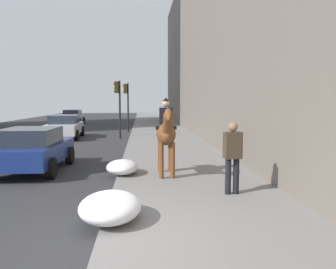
{
  "coord_description": "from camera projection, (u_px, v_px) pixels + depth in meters",
  "views": [
    {
      "loc": [
        -5.02,
        -0.73,
        2.31
      ],
      "look_at": [
        4.0,
        -1.45,
        1.4
      ],
      "focal_mm": 35.7,
      "sensor_mm": 36.0,
      "label": 1
    }
  ],
  "objects": [
    {
      "name": "snow_pile_near",
      "position": [
        110.0,
        207.0,
        6.12
      ],
      "size": [
        1.48,
        1.14,
        0.51
      ],
      "primitive_type": "ellipsoid",
      "color": "white",
      "rests_on": "sidewalk_slab"
    },
    {
      "name": "car_near_lane",
      "position": [
        32.0,
        149.0,
        10.91
      ],
      "size": [
        3.85,
        2.1,
        1.44
      ],
      "rotation": [
        0.0,
        0.0,
        -0.02
      ],
      "color": "navy",
      "rests_on": "ground"
    },
    {
      "name": "car_mid_lane",
      "position": [
        73.0,
        117.0,
        33.45
      ],
      "size": [
        4.07,
        1.93,
        1.44
      ],
      "rotation": [
        0.0,
        0.0,
        0.01
      ],
      "color": "silver",
      "rests_on": "ground"
    },
    {
      "name": "car_far_lane",
      "position": [
        64.0,
        126.0,
        20.66
      ],
      "size": [
        4.34,
        2.23,
        1.44
      ],
      "rotation": [
        0.0,
        0.0,
        3.19
      ],
      "color": "silver",
      "rests_on": "ground"
    },
    {
      "name": "traffic_light_far_curb",
      "position": [
        127.0,
        99.0,
        24.63
      ],
      "size": [
        0.2,
        0.44,
        3.61
      ],
      "color": "black",
      "rests_on": "ground"
    },
    {
      "name": "snow_pile_far",
      "position": [
        122.0,
        167.0,
        10.03
      ],
      "size": [
        1.23,
        0.95,
        0.43
      ],
      "primitive_type": "ellipsoid",
      "color": "white",
      "rests_on": "sidewalk_slab"
    },
    {
      "name": "mounted_horse_near",
      "position": [
        166.0,
        133.0,
        9.73
      ],
      "size": [
        2.15,
        0.6,
        2.29
      ],
      "rotation": [
        0.0,
        0.0,
        3.14
      ],
      "color": "brown",
      "rests_on": "sidewalk_slab"
    },
    {
      "name": "sidewalk_slab",
      "position": [
        227.0,
        243.0,
        5.31
      ],
      "size": [
        120.0,
        4.16,
        0.12
      ],
      "primitive_type": "cube",
      "color": "slate",
      "rests_on": "ground"
    },
    {
      "name": "pedestrian_greeting",
      "position": [
        233.0,
        153.0,
        7.81
      ],
      "size": [
        0.3,
        0.42,
        1.7
      ],
      "rotation": [
        0.0,
        0.0,
        0.09
      ],
      "color": "black",
      "rests_on": "sidewalk_slab"
    },
    {
      "name": "traffic_light_near_curb",
      "position": [
        118.0,
        100.0,
        20.34
      ],
      "size": [
        0.2,
        0.44,
        3.54
      ],
      "color": "black",
      "rests_on": "ground"
    }
  ]
}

